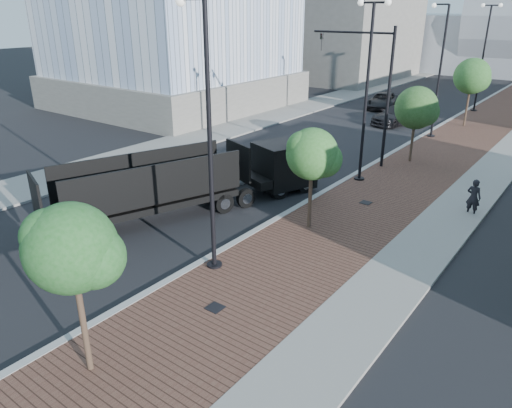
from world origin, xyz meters
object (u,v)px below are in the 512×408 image
Objects in this scene: dump_truck at (223,180)px; dark_car_mid at (383,101)px; pedestrian at (474,197)px; white_sedan at (256,164)px.

dump_truck is 2.54× the size of dark_car_mid.
dump_truck is 11.58m from pedestrian.
white_sedan is 23.53m from dark_car_mid.
pedestrian is at bearing -70.57° from dark_car_mid.
dump_truck is 7.59× the size of pedestrian.
white_sedan is at bearing 14.25° from pedestrian.
dump_truck reaches higher than dark_car_mid.
white_sedan is (-1.22, 4.23, -0.51)m from dump_truck.
white_sedan is 0.86× the size of dark_car_mid.
pedestrian is (9.97, 5.87, -0.37)m from dump_truck.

